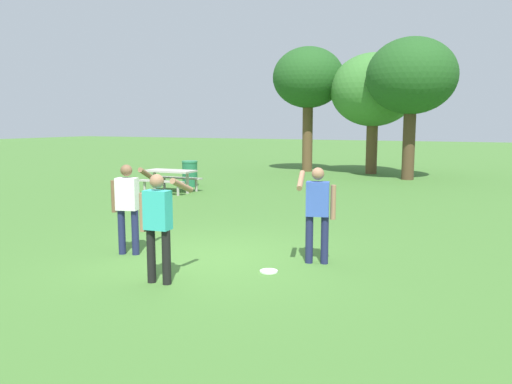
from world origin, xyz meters
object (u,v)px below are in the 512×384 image
object	(u,v)px
picnic_table_near	(171,176)
person_bystander	(158,220)
tree_broad_center	(373,91)
tree_far_right	(411,77)
tree_tall_left	(308,79)
person_catcher	(317,208)
trash_can_beside_table	(190,174)
frisbee	(269,271)
person_thrower	(128,202)

from	to	relation	value
picnic_table_near	person_bystander	bearing A→B (deg)	-56.28
tree_broad_center	tree_far_right	distance (m)	2.66
tree_tall_left	tree_broad_center	bearing A→B (deg)	2.77
person_catcher	person_bystander	size ratio (longest dim) A/B	1.00
picnic_table_near	trash_can_beside_table	bearing A→B (deg)	100.08
picnic_table_near	tree_far_right	xyz separation A→B (m)	(6.71, 7.54, 3.65)
trash_can_beside_table	tree_broad_center	distance (m)	9.77
person_bystander	frisbee	bearing A→B (deg)	43.94
tree_broad_center	tree_far_right	world-z (taller)	tree_far_right
frisbee	trash_can_beside_table	size ratio (longest dim) A/B	0.30
person_thrower	tree_broad_center	size ratio (longest dim) A/B	0.30
person_bystander	tree_broad_center	world-z (taller)	tree_broad_center
person_bystander	picnic_table_near	size ratio (longest dim) A/B	0.95
picnic_table_near	person_catcher	bearing A→B (deg)	-40.72
person_catcher	tree_far_right	xyz separation A→B (m)	(-0.64, 13.87, 3.25)
frisbee	picnic_table_near	xyz separation A→B (m)	(-6.82, 7.14, 0.55)
trash_can_beside_table	tree_broad_center	bearing A→B (deg)	56.46
tree_tall_left	tree_far_right	bearing A→B (deg)	-17.97
person_bystander	picnic_table_near	world-z (taller)	person_bystander
person_catcher	trash_can_beside_table	bearing A→B (deg)	133.71
person_thrower	tree_far_right	xyz separation A→B (m)	(2.65, 14.74, 3.25)
person_thrower	tree_far_right	world-z (taller)	tree_far_right
picnic_table_near	tree_far_right	size ratio (longest dim) A/B	0.30
picnic_table_near	tree_tall_left	xyz separation A→B (m)	(1.67, 9.18, 3.88)
frisbee	tree_broad_center	bearing A→B (deg)	97.08
person_bystander	tree_broad_center	xyz separation A→B (m)	(-0.79, 17.67, 2.86)
person_catcher	person_bystander	world-z (taller)	same
trash_can_beside_table	person_bystander	bearing A→B (deg)	-59.65
person_thrower	person_catcher	bearing A→B (deg)	14.73
tree_tall_left	tree_broad_center	size ratio (longest dim) A/B	1.08
tree_far_right	person_bystander	bearing A→B (deg)	-94.10
trash_can_beside_table	tree_tall_left	size ratio (longest dim) A/B	0.16
trash_can_beside_table	frisbee	bearing A→B (deg)	-51.07
person_catcher	tree_broad_center	xyz separation A→B (m)	(-2.58, 15.66, 2.86)
person_catcher	tree_far_right	world-z (taller)	tree_far_right
frisbee	tree_tall_left	distance (m)	17.68
person_thrower	person_bystander	size ratio (longest dim) A/B	1.00
person_thrower	frisbee	distance (m)	2.92
person_bystander	trash_can_beside_table	xyz separation A→B (m)	(-5.87, 10.02, -0.48)
frisbee	picnic_table_near	distance (m)	9.89
person_thrower	frisbee	world-z (taller)	person_thrower
picnic_table_near	trash_can_beside_table	size ratio (longest dim) A/B	1.80
tree_tall_left	tree_far_right	world-z (taller)	tree_tall_left
person_bystander	trash_can_beside_table	bearing A→B (deg)	120.35
person_catcher	picnic_table_near	bearing A→B (deg)	139.28
person_catcher	picnic_table_near	world-z (taller)	person_catcher
person_catcher	frisbee	distance (m)	1.36
person_thrower	trash_can_beside_table	xyz separation A→B (m)	(-4.36, 8.87, -0.48)
person_thrower	tree_tall_left	bearing A→B (deg)	98.31
person_thrower	person_catcher	xyz separation A→B (m)	(3.29, 0.86, 0.00)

